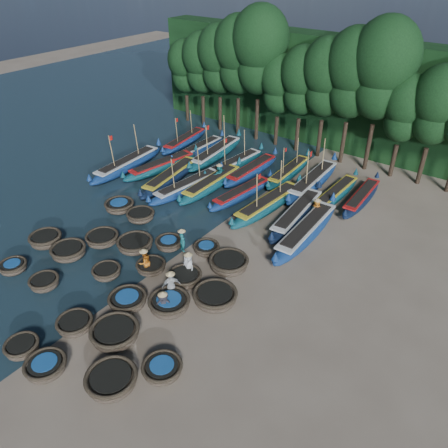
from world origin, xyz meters
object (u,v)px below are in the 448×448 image
Objects in this scene: coracle_19 at (215,297)px; fisherman_0 at (189,264)px; coracle_8 at (115,333)px; coracle_21 at (141,215)px; long_boat_0 at (127,164)px; long_boat_4 at (212,184)px; long_boat_9 at (185,141)px; long_boat_13 at (252,170)px; long_boat_2 at (171,177)px; coracle_16 at (135,244)px; long_boat_10 at (199,149)px; coracle_5 at (13,267)px; fisherman_6 at (317,209)px; coracle_10 at (46,239)px; fisherman_1 at (182,239)px; coracle_15 at (102,238)px; long_boat_8 at (306,231)px; long_boat_1 at (162,166)px; long_boat_17 at (361,197)px; long_boat_12 at (235,164)px; long_boat_7 at (297,214)px; fisherman_3 at (163,304)px; long_boat_5 at (242,193)px; coracle_9 at (162,369)px; long_boat_14 at (289,172)px; coracle_22 at (169,243)px; coracle_23 at (206,248)px; coracle_24 at (229,263)px; long_boat_15 at (313,181)px; fisherman_5 at (219,174)px; long_boat_6 at (268,204)px; coracle_13 at (128,300)px; fisherman_4 at (171,285)px; long_boat_11 at (216,153)px; coracle_12 at (107,272)px; coracle_7 at (75,324)px; fisherman_2 at (145,261)px; coracle_17 at (151,266)px; long_boat_16 at (336,194)px; coracle_11 at (68,251)px; coracle_3 at (46,366)px; coracle_20 at (119,206)px; coracle_4 at (112,380)px; coracle_18 at (185,277)px.

fisherman_0 is at bearing 161.57° from coracle_19.
coracle_8 is 1.23× the size of coracle_21.
long_boat_4 is (8.06, 1.67, -0.05)m from long_boat_0.
long_boat_9 reaches higher than long_boat_13.
long_boat_2 reaches higher than long_boat_4.
long_boat_10 is at bearing 114.39° from coracle_16.
coracle_19 is 10.20m from coracle_21.
coracle_5 is 1.01× the size of fisherman_6.
fisherman_6 reaches higher than coracle_10.
fisherman_1 reaches higher than long_boat_13.
long_boat_8 reaches higher than coracle_15.
long_boat_1 is 1.10× the size of long_boat_17.
long_boat_12 is at bearing -18.77° from long_boat_9.
long_boat_7 is 4.97× the size of fisherman_3.
long_boat_0 is at bearing -112.46° from long_boat_10.
coracle_21 is 8.03m from long_boat_5.
fisherman_0 is at bearing -110.91° from long_boat_17.
coracle_10 is at bearing 167.87° from coracle_9.
long_boat_17 is (6.63, -0.49, -0.02)m from long_boat_14.
long_boat_4 is 6.87m from long_boat_14.
long_boat_13 is (-1.58, 12.03, 0.12)m from coracle_22.
coracle_23 is 0.76× the size of coracle_24.
coracle_9 is 16.44m from fisherman_6.
long_boat_2 is 1.08× the size of long_boat_12.
coracle_22 is 6.14m from fisherman_3.
long_boat_15 is 5.15× the size of fisherman_1.
coracle_9 is 19.14m from fisherman_5.
long_boat_6 is at bearing -84.07° from fisherman_1.
long_boat_14 is (2.76, 15.12, 0.06)m from coracle_16.
coracle_13 is 0.33× the size of long_boat_5.
fisherman_4 is (0.75, -11.30, 0.36)m from long_boat_6.
coracle_23 is 14.54m from long_boat_11.
long_boat_1 is (-7.28, 12.37, 0.17)m from coracle_12.
long_boat_8 is at bearing 76.20° from coracle_8.
fisherman_5 is at bearing 82.11° from coracle_21.
coracle_7 is 4.62m from fisherman_3.
long_boat_8 is 10.93m from fisherman_2.
long_boat_9 is at bearing 125.23° from coracle_17.
long_boat_13 reaches higher than coracle_16.
coracle_16 is 0.31× the size of long_boat_16.
coracle_11 is 1.25× the size of fisherman_6.
coracle_20 is at bearing 124.98° from coracle_3.
coracle_15 is 11.05m from long_boat_0.
coracle_4 is at bearing -125.99° from coracle_9.
long_boat_13 is (6.68, 4.03, -0.03)m from long_boat_1.
long_boat_11 is (-9.24, 14.86, 0.20)m from coracle_18.
coracle_5 is 0.25× the size of long_boat_9.
coracle_18 is (-0.11, 5.43, -0.07)m from coracle_8.
fisherman_3 reaches higher than coracle_8.
coracle_3 is at bearing -112.37° from coracle_19.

